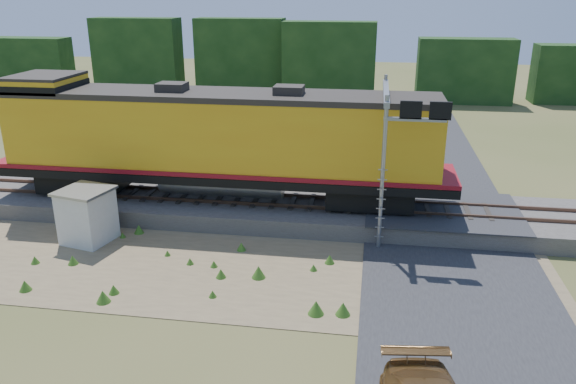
# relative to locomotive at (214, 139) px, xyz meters

# --- Properties ---
(ground) EXTENTS (140.00, 140.00, 0.00)m
(ground) POSITION_rel_locomotive_xyz_m (3.79, -6.00, -3.75)
(ground) COLOR #475123
(ground) RESTS_ON ground
(ballast) EXTENTS (70.00, 5.00, 0.80)m
(ballast) POSITION_rel_locomotive_xyz_m (3.79, -0.00, -3.35)
(ballast) COLOR slate
(ballast) RESTS_ON ground
(rails) EXTENTS (70.00, 1.54, 0.16)m
(rails) POSITION_rel_locomotive_xyz_m (3.79, -0.00, -2.87)
(rails) COLOR brown
(rails) RESTS_ON ballast
(dirt_shoulder) EXTENTS (26.00, 8.00, 0.03)m
(dirt_shoulder) POSITION_rel_locomotive_xyz_m (1.79, -5.50, -3.73)
(dirt_shoulder) COLOR #8C7754
(dirt_shoulder) RESTS_ON ground
(road) EXTENTS (7.00, 66.00, 0.86)m
(road) POSITION_rel_locomotive_xyz_m (10.79, -5.26, -3.66)
(road) COLOR #38383A
(road) RESTS_ON ground
(tree_line_north) EXTENTS (130.00, 3.00, 6.50)m
(tree_line_north) POSITION_rel_locomotive_xyz_m (3.79, 32.00, -0.68)
(tree_line_north) COLOR black
(tree_line_north) RESTS_ON ground
(weed_clumps) EXTENTS (15.00, 6.20, 0.56)m
(weed_clumps) POSITION_rel_locomotive_xyz_m (0.29, -5.90, -3.75)
(weed_clumps) COLOR #3A6A1E
(weed_clumps) RESTS_ON ground
(locomotive) EXTENTS (21.90, 3.34, 5.65)m
(locomotive) POSITION_rel_locomotive_xyz_m (0.00, 0.00, 0.00)
(locomotive) COLOR black
(locomotive) RESTS_ON rails
(shed) EXTENTS (2.42, 2.42, 2.40)m
(shed) POSITION_rel_locomotive_xyz_m (-4.61, -4.03, -2.53)
(shed) COLOR silver
(shed) RESTS_ON ground
(signal_gantry) EXTENTS (2.60, 6.20, 6.56)m
(signal_gantry) POSITION_rel_locomotive_xyz_m (8.23, -0.65, 1.20)
(signal_gantry) COLOR gray
(signal_gantry) RESTS_ON ground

